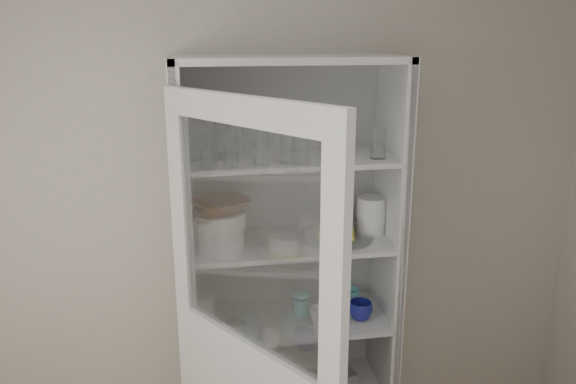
# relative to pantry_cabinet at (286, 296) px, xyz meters

# --- Properties ---
(wall_back) EXTENTS (3.60, 0.02, 2.60)m
(wall_back) POSITION_rel_pantry_cabinet_xyz_m (-0.20, 0.16, 0.36)
(wall_back) COLOR beige
(wall_back) RESTS_ON ground
(pantry_cabinet) EXTENTS (1.00, 0.45, 2.10)m
(pantry_cabinet) POSITION_rel_pantry_cabinet_xyz_m (0.00, 0.00, 0.00)
(pantry_cabinet) COLOR silver
(pantry_cabinet) RESTS_ON floor
(tumbler_0) EXTENTS (0.07, 0.07, 0.13)m
(tumbler_0) POSITION_rel_pantry_cabinet_xyz_m (-0.26, -0.22, 0.79)
(tumbler_0) COLOR silver
(tumbler_0) RESTS_ON shelf_glass
(tumbler_1) EXTENTS (0.09, 0.09, 0.15)m
(tumbler_1) POSITION_rel_pantry_cabinet_xyz_m (-0.36, -0.22, 0.80)
(tumbler_1) COLOR silver
(tumbler_1) RESTS_ON shelf_glass
(tumbler_2) EXTENTS (0.07, 0.07, 0.13)m
(tumbler_2) POSITION_rel_pantry_cabinet_xyz_m (-0.03, -0.19, 0.78)
(tumbler_2) COLOR silver
(tumbler_2) RESTS_ON shelf_glass
(tumbler_3) EXTENTS (0.08, 0.08, 0.13)m
(tumbler_3) POSITION_rel_pantry_cabinet_xyz_m (-0.13, -0.20, 0.79)
(tumbler_3) COLOR silver
(tumbler_3) RESTS_ON shelf_glass
(tumbler_4) EXTENTS (0.08, 0.08, 0.14)m
(tumbler_4) POSITION_rel_pantry_cabinet_xyz_m (0.03, -0.22, 0.79)
(tumbler_4) COLOR silver
(tumbler_4) RESTS_ON shelf_glass
(tumbler_5) EXTENTS (0.09, 0.09, 0.15)m
(tumbler_5) POSITION_rel_pantry_cabinet_xyz_m (0.21, -0.17, 0.79)
(tumbler_5) COLOR silver
(tumbler_5) RESTS_ON shelf_glass
(tumbler_6) EXTENTS (0.09, 0.09, 0.14)m
(tumbler_6) POSITION_rel_pantry_cabinet_xyz_m (0.38, -0.17, 0.79)
(tumbler_6) COLOR silver
(tumbler_6) RESTS_ON shelf_glass
(tumbler_7) EXTENTS (0.09, 0.09, 0.14)m
(tumbler_7) POSITION_rel_pantry_cabinet_xyz_m (-0.41, -0.07, 0.79)
(tumbler_7) COLOR silver
(tumbler_7) RESTS_ON shelf_glass
(tumbler_8) EXTENTS (0.08, 0.08, 0.13)m
(tumbler_8) POSITION_rel_pantry_cabinet_xyz_m (-0.31, -0.07, 0.79)
(tumbler_8) COLOR silver
(tumbler_8) RESTS_ON shelf_glass
(tumbler_9) EXTENTS (0.10, 0.10, 0.15)m
(tumbler_9) POSITION_rel_pantry_cabinet_xyz_m (-0.17, -0.04, 0.80)
(tumbler_9) COLOR silver
(tumbler_9) RESTS_ON shelf_glass
(goblet_0) EXTENTS (0.08, 0.08, 0.18)m
(goblet_0) POSITION_rel_pantry_cabinet_xyz_m (-0.28, 0.04, 0.81)
(goblet_0) COLOR silver
(goblet_0) RESTS_ON shelf_glass
(goblet_1) EXTENTS (0.08, 0.08, 0.17)m
(goblet_1) POSITION_rel_pantry_cabinet_xyz_m (0.05, 0.05, 0.81)
(goblet_1) COLOR silver
(goblet_1) RESTS_ON shelf_glass
(goblet_2) EXTENTS (0.07, 0.07, 0.16)m
(goblet_2) POSITION_rel_pantry_cabinet_xyz_m (0.23, 0.01, 0.80)
(goblet_2) COLOR silver
(goblet_2) RESTS_ON shelf_glass
(goblet_3) EXTENTS (0.07, 0.07, 0.15)m
(goblet_3) POSITION_rel_pantry_cabinet_xyz_m (0.19, 0.04, 0.80)
(goblet_3) COLOR silver
(goblet_3) RESTS_ON shelf_glass
(plate_stack_front) EXTENTS (0.21, 0.21, 0.11)m
(plate_stack_front) POSITION_rel_pantry_cabinet_xyz_m (-0.31, -0.14, 0.38)
(plate_stack_front) COLOR silver
(plate_stack_front) RESTS_ON shelf_plates
(plate_stack_back) EXTENTS (0.21, 0.21, 0.07)m
(plate_stack_back) POSITION_rel_pantry_cabinet_xyz_m (-0.35, 0.04, 0.36)
(plate_stack_back) COLOR silver
(plate_stack_back) RESTS_ON shelf_plates
(cream_bowl) EXTENTS (0.25, 0.25, 0.07)m
(cream_bowl) POSITION_rel_pantry_cabinet_xyz_m (-0.31, -0.14, 0.47)
(cream_bowl) COLOR silver
(cream_bowl) RESTS_ON plate_stack_front
(terracotta_bowl) EXTENTS (0.32, 0.32, 0.06)m
(terracotta_bowl) POSITION_rel_pantry_cabinet_xyz_m (-0.31, -0.14, 0.53)
(terracotta_bowl) COLOR brown
(terracotta_bowl) RESTS_ON cream_bowl
(glass_platter) EXTENTS (0.44, 0.44, 0.02)m
(glass_platter) POSITION_rel_pantry_cabinet_xyz_m (0.23, -0.07, 0.33)
(glass_platter) COLOR silver
(glass_platter) RESTS_ON shelf_plates
(yellow_trivet) EXTENTS (0.20, 0.20, 0.01)m
(yellow_trivet) POSITION_rel_pantry_cabinet_xyz_m (0.23, -0.07, 0.35)
(yellow_trivet) COLOR yellow
(yellow_trivet) RESTS_ON glass_platter
(white_ramekin) EXTENTS (0.18, 0.18, 0.06)m
(white_ramekin) POSITION_rel_pantry_cabinet_xyz_m (0.23, -0.07, 0.38)
(white_ramekin) COLOR silver
(white_ramekin) RESTS_ON yellow_trivet
(grey_bowl_stack) EXTENTS (0.14, 0.14, 0.18)m
(grey_bowl_stack) POSITION_rel_pantry_cabinet_xyz_m (0.41, -0.03, 0.41)
(grey_bowl_stack) COLOR silver
(grey_bowl_stack) RESTS_ON shelf_plates
(mug_blue) EXTENTS (0.15, 0.15, 0.09)m
(mug_blue) POSITION_rel_pantry_cabinet_xyz_m (0.34, -0.14, -0.03)
(mug_blue) COLOR navy
(mug_blue) RESTS_ON shelf_mugs
(mug_teal) EXTENTS (0.11, 0.11, 0.10)m
(mug_teal) POSITION_rel_pantry_cabinet_xyz_m (0.32, -0.01, -0.03)
(mug_teal) COLOR teal
(mug_teal) RESTS_ON shelf_mugs
(mug_white) EXTENTS (0.12, 0.12, 0.09)m
(mug_white) POSITION_rel_pantry_cabinet_xyz_m (0.13, -0.17, -0.03)
(mug_white) COLOR silver
(mug_white) RESTS_ON shelf_mugs
(teal_jar) EXTENTS (0.09, 0.09, 0.10)m
(teal_jar) POSITION_rel_pantry_cabinet_xyz_m (0.07, -0.04, -0.03)
(teal_jar) COLOR teal
(teal_jar) RESTS_ON shelf_mugs
(measuring_cups) EXTENTS (0.09, 0.09, 0.04)m
(measuring_cups) POSITION_rel_pantry_cabinet_xyz_m (-0.27, -0.13, -0.06)
(measuring_cups) COLOR silver
(measuring_cups) RESTS_ON shelf_mugs
(white_canister) EXTENTS (0.15, 0.15, 0.14)m
(white_canister) POSITION_rel_pantry_cabinet_xyz_m (-0.41, -0.05, -0.01)
(white_canister) COLOR silver
(white_canister) RESTS_ON shelf_mugs
(cream_dish) EXTENTS (0.24, 0.24, 0.07)m
(cream_dish) POSITION_rel_pantry_cabinet_xyz_m (-0.03, -0.05, -0.44)
(cream_dish) COLOR silver
(cream_dish) RESTS_ON shelf_bot
(tin_box) EXTENTS (0.25, 0.21, 0.07)m
(tin_box) POSITION_rel_pantry_cabinet_xyz_m (0.22, -0.06, -0.45)
(tin_box) COLOR #A1A1A1
(tin_box) RESTS_ON shelf_bot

